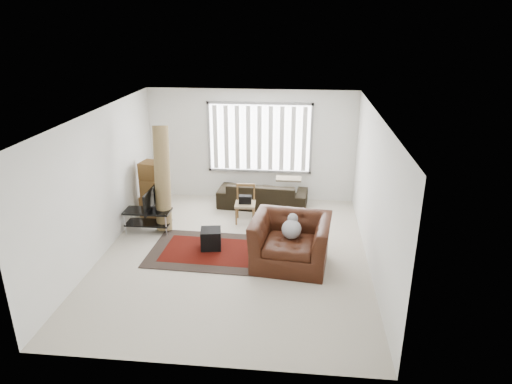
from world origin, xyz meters
TOP-DOWN VIEW (x-y plane):
  - room at (0.03, 0.51)m, footprint 6.00×6.02m
  - persian_rug at (-0.44, 0.08)m, footprint 2.46×1.69m
  - tv_stand at (-1.95, 0.83)m, footprint 0.97×0.43m
  - tv at (-1.95, 0.83)m, footprint 0.10×0.78m
  - subwoofer at (-0.49, 0.20)m, footprint 0.44×0.44m
  - moving_boxes at (-2.08, 1.68)m, footprint 0.60×0.57m
  - white_flatpack at (-2.00, 1.59)m, footprint 0.61×0.25m
  - rolled_rug at (-1.66, 1.11)m, footprint 0.45×0.83m
  - sofa at (0.33, 2.45)m, footprint 2.16×1.06m
  - side_chair at (0.02, 1.56)m, footprint 0.46×0.46m
  - armchair at (1.07, -0.23)m, footprint 1.52×1.36m

SIDE VIEW (x-z plane):
  - persian_rug at x=-0.44m, z-range 0.00..0.02m
  - subwoofer at x=-0.49m, z-range 0.02..0.41m
  - tv_stand at x=-1.95m, z-range 0.11..0.59m
  - white_flatpack at x=-2.00m, z-range 0.00..0.76m
  - sofa at x=0.33m, z-range 0.00..0.80m
  - side_chair at x=0.02m, z-range 0.04..0.87m
  - armchair at x=1.07m, z-range 0.00..1.03m
  - moving_boxes at x=-2.08m, z-range -0.04..1.22m
  - tv at x=-1.95m, z-range 0.48..0.93m
  - rolled_rug at x=-1.66m, z-range 0.00..2.21m
  - room at x=0.03m, z-range 0.40..3.11m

